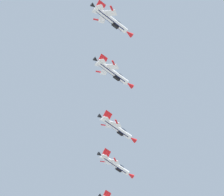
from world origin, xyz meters
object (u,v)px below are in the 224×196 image
at_px(fighter_jet_left_outer, 113,73).
at_px(fighter_jet_right_outer, 112,20).
at_px(fighter_jet_right_wing, 117,128).
at_px(fighter_jet_left_wing, 115,165).

xyz_separation_m(fighter_jet_left_outer, fighter_jet_right_outer, (0.61, -17.81, 0.23)).
distance_m(fighter_jet_right_wing, fighter_jet_left_outer, 19.54).
relative_size(fighter_jet_left_wing, fighter_jet_left_outer, 1.00).
distance_m(fighter_jet_left_wing, fighter_jet_right_outer, 54.37).
bearing_deg(fighter_jet_right_outer, fighter_jet_right_wing, 137.68).
xyz_separation_m(fighter_jet_left_wing, fighter_jet_right_outer, (2.10, -54.33, 0.04)).
distance_m(fighter_jet_left_wing, fighter_jet_right_wing, 17.48).
distance_m(fighter_jet_left_wing, fighter_jet_left_outer, 36.56).
bearing_deg(fighter_jet_right_wing, fighter_jet_right_outer, -42.32).
height_order(fighter_jet_left_wing, fighter_jet_left_outer, fighter_jet_left_wing).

